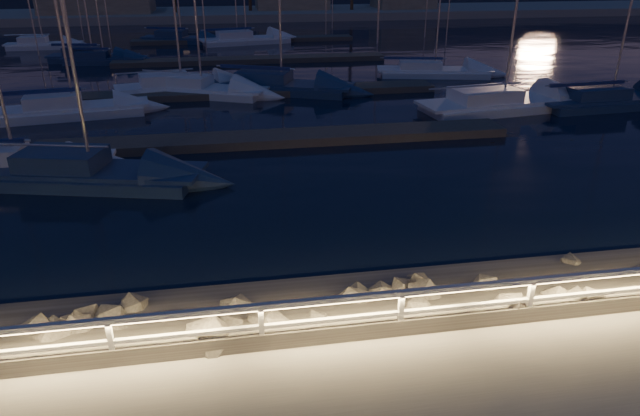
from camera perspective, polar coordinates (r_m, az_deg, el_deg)
The scene contains 20 objects.
ground at distance 12.67m, azimuth 3.50°, elevation -12.71°, with size 400.00×400.00×0.00m, color #9C978C.
harbor_water at distance 42.02m, azimuth -6.29°, elevation 12.24°, with size 400.00×440.00×0.60m.
guard_rail at distance 12.21m, azimuth 3.28°, elevation -9.83°, with size 44.11×0.12×1.06m.
riprap at distance 14.32m, azimuth 10.17°, elevation -9.16°, with size 28.01×3.14×1.34m.
floating_docks at distance 43.16m, azimuth -6.44°, elevation 13.32°, with size 22.00×36.00×0.40m.
far_shore at distance 84.25m, azimuth -8.53°, elevation 18.91°, with size 160.00×14.00×5.20m.
sailboat_a at distance 26.00m, azimuth -28.51°, elevation 3.82°, with size 7.42×2.30×12.65m.
sailboat_b at distance 23.86m, azimuth -22.39°, elevation 3.39°, with size 8.89×4.56×14.60m.
sailboat_c at distance 37.41m, azimuth -12.05°, elevation 11.66°, with size 8.57×5.57×14.22m.
sailboat_d at distance 37.62m, azimuth 26.79°, elevation 9.71°, with size 9.56×3.54×15.83m.
sailboat_e at distance 34.32m, azimuth -23.72°, elevation 9.11°, with size 8.01×3.43×13.29m.
sailboat_f at distance 38.40m, azimuth -14.00°, elevation 11.82°, with size 8.50×4.10×13.97m.
sailboat_g at distance 37.62m, azimuth -4.23°, elevation 12.22°, with size 9.40×6.01×15.56m.
sailboat_h at distance 34.38m, azimuth 17.50°, elevation 10.06°, with size 10.27×4.31×16.85m.
sailboat_i at distance 51.93m, azimuth -21.94°, elevation 13.88°, with size 7.42×3.29×12.29m.
sailboat_j at distance 50.77m, azimuth -20.95°, elevation 13.77°, with size 6.78×2.67×11.26m.
sailboat_k at distance 59.09m, azimuth -7.64°, elevation 16.41°, with size 9.40×4.47×15.38m.
sailboat_l at distance 43.37m, azimuth 11.07°, elevation 13.37°, with size 8.52×4.18×13.89m.
sailboat_m at distance 61.18m, azimuth -26.07°, elevation 14.50°, with size 6.81×2.25×11.53m.
sailboat_n at distance 60.99m, azimuth -13.88°, elevation 16.17°, with size 8.11×4.48×13.33m.
Camera 1 is at (-2.45, -9.85, 7.58)m, focal length 32.00 mm.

